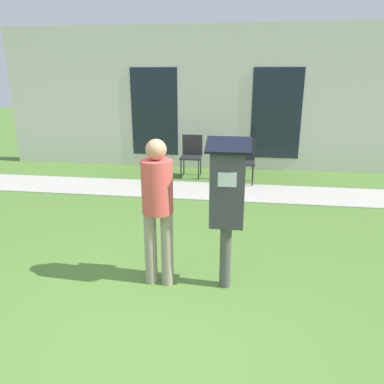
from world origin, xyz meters
The scene contains 7 objects.
ground_plane centered at (0.00, 0.00, 0.00)m, with size 40.00×40.00×0.00m, color #517A33.
sidewalk centered at (0.00, 4.10, 0.01)m, with size 12.00×1.10×0.02m.
building_facade centered at (0.00, 6.07, 1.60)m, with size 10.00×0.26×3.20m.
parking_meter centered at (0.58, 0.81, 1.02)m, with size 0.44×0.31×1.59m.
person_standing centered at (-0.12, 0.77, 0.93)m, with size 0.32×0.32×1.58m.
outdoor_chair_left centered at (-0.41, 5.18, 0.53)m, with size 0.44×0.44×0.90m.
outdoor_chair_middle centered at (0.73, 4.84, 0.53)m, with size 0.44×0.44×0.90m.
Camera 1 is at (0.74, -2.74, 2.20)m, focal length 35.00 mm.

